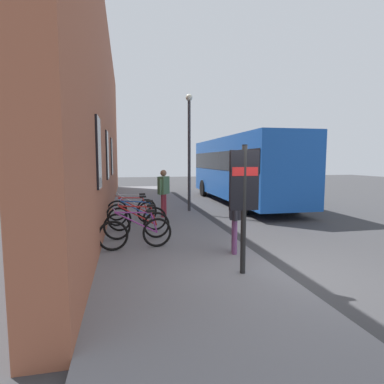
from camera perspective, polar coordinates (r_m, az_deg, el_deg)
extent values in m
plane|color=#38383A|center=(12.17, 6.77, -4.75)|extent=(60.00, 60.00, 0.00)
cube|color=slate|center=(13.54, -7.14, -3.42)|extent=(24.00, 3.50, 0.12)
cube|color=#9E563D|center=(14.45, -16.04, 12.81)|extent=(22.00, 0.60, 8.07)
cube|color=black|center=(7.34, -16.84, 6.89)|extent=(0.90, 0.06, 1.60)
cube|color=black|center=(10.83, -15.34, 6.53)|extent=(0.90, 0.06, 1.60)
cube|color=black|center=(14.32, -14.57, 6.35)|extent=(0.90, 0.06, 1.60)
torus|color=black|center=(7.53, -14.34, -7.81)|extent=(0.14, 0.72, 0.72)
torus|color=black|center=(7.67, -6.43, -7.41)|extent=(0.14, 0.72, 0.72)
cylinder|color=#8C338C|center=(7.53, -10.20, -5.58)|extent=(0.15, 1.02, 0.58)
cylinder|color=#8C338C|center=(7.47, -10.80, -3.73)|extent=(0.13, 0.85, 0.09)
cylinder|color=#8C338C|center=(7.61, -7.01, -5.61)|extent=(0.06, 0.19, 0.51)
cube|color=black|center=(7.54, -7.60, -3.48)|extent=(0.12, 0.21, 0.06)
cylinder|color=#8C338C|center=(7.42, -14.07, -3.28)|extent=(0.48, 0.08, 0.02)
torus|color=black|center=(8.51, -13.63, -6.22)|extent=(0.06, 0.72, 0.72)
torus|color=black|center=(8.55, -6.54, -6.03)|extent=(0.06, 0.72, 0.72)
cylinder|color=#B21E1E|center=(8.46, -9.94, -4.31)|extent=(0.04, 1.02, 0.58)
cylinder|color=#B21E1E|center=(8.42, -10.48, -2.65)|extent=(0.04, 0.85, 0.09)
cylinder|color=#B21E1E|center=(8.49, -7.07, -4.40)|extent=(0.04, 0.18, 0.51)
cube|color=black|center=(8.44, -7.60, -2.47)|extent=(0.10, 0.20, 0.06)
cylinder|color=#B21E1E|center=(8.40, -13.39, -2.20)|extent=(0.48, 0.03, 0.02)
torus|color=black|center=(9.54, -13.22, -4.90)|extent=(0.14, 0.72, 0.72)
torus|color=black|center=(9.45, -6.88, -4.88)|extent=(0.14, 0.72, 0.72)
cylinder|color=#1E4CA5|center=(9.43, -9.94, -3.26)|extent=(0.15, 1.01, 0.58)
cylinder|color=#1E4CA5|center=(9.40, -10.43, -1.75)|extent=(0.13, 0.85, 0.09)
cylinder|color=#1E4CA5|center=(9.41, -7.36, -3.39)|extent=(0.06, 0.19, 0.51)
cube|color=black|center=(9.37, -7.84, -1.64)|extent=(0.12, 0.21, 0.06)
cylinder|color=#1E4CA5|center=(9.44, -13.01, -1.32)|extent=(0.48, 0.08, 0.02)
torus|color=black|center=(10.27, -13.63, -4.14)|extent=(0.30, 0.70, 0.72)
torus|color=black|center=(10.64, -8.25, -3.69)|extent=(0.30, 0.70, 0.72)
cylinder|color=#B21E1E|center=(10.41, -10.79, -2.41)|extent=(0.38, 0.97, 0.58)
cylinder|color=#B21E1E|center=(10.35, -11.21, -1.07)|extent=(0.32, 0.81, 0.09)
cylinder|color=#B21E1E|center=(10.58, -8.64, -2.38)|extent=(0.10, 0.19, 0.51)
cube|color=black|center=(10.51, -9.04, -0.85)|extent=(0.16, 0.22, 0.06)
cylinder|color=#B21E1E|center=(10.20, -13.44, -0.80)|extent=(0.46, 0.19, 0.02)
torus|color=black|center=(11.20, -13.63, -3.32)|extent=(0.16, 0.72, 0.72)
torus|color=black|center=(11.37, -8.36, -3.08)|extent=(0.16, 0.72, 0.72)
cylinder|color=silver|center=(11.24, -10.88, -1.81)|extent=(0.18, 1.01, 0.58)
cylinder|color=silver|center=(11.19, -11.28, -0.56)|extent=(0.16, 0.85, 0.09)
cylinder|color=silver|center=(11.32, -8.75, -1.84)|extent=(0.06, 0.19, 0.51)
cube|color=black|center=(11.27, -9.15, -0.40)|extent=(0.13, 0.21, 0.06)
cylinder|color=silver|center=(11.13, -13.45, -0.25)|extent=(0.48, 0.09, 0.02)
cylinder|color=black|center=(5.81, 9.48, -3.31)|extent=(0.10, 0.10, 2.40)
cube|color=black|center=(5.75, 9.57, 2.11)|extent=(0.08, 0.55, 1.10)
cube|color=red|center=(5.74, 9.60, 3.76)|extent=(0.09, 0.50, 0.16)
cube|color=#1951B2|center=(16.34, 9.04, 4.46)|extent=(10.52, 2.58, 3.00)
cube|color=black|center=(16.34, 9.06, 5.72)|extent=(10.31, 2.62, 0.90)
cylinder|color=black|center=(13.92, 18.50, -1.59)|extent=(1.00, 0.26, 1.00)
cylinder|color=black|center=(12.89, 9.23, -1.94)|extent=(1.00, 0.26, 1.00)
cylinder|color=black|center=(19.98, 8.79, 0.83)|extent=(1.00, 0.26, 1.00)
cylinder|color=black|center=(19.27, 2.09, 0.71)|extent=(1.00, 0.26, 1.00)
cylinder|color=#723F72|center=(7.27, 7.76, -7.82)|extent=(0.12, 0.12, 0.80)
cylinder|color=#723F72|center=(7.11, 7.84, -8.14)|extent=(0.12, 0.12, 0.80)
cube|color=#26262D|center=(7.06, 7.88, -2.43)|extent=(0.52, 0.36, 0.60)
sphere|color=#8C664C|center=(7.01, 7.93, 0.98)|extent=(0.22, 0.22, 0.22)
cylinder|color=#26262D|center=(7.33, 7.75, -2.43)|extent=(0.09, 0.09, 0.54)
cylinder|color=#26262D|center=(6.80, 8.01, -3.07)|extent=(0.09, 0.09, 0.54)
cylinder|color=maroon|center=(11.73, -5.02, -2.40)|extent=(0.13, 0.13, 0.86)
cylinder|color=maroon|center=(11.57, -5.42, -2.52)|extent=(0.13, 0.13, 0.86)
cube|color=#4C724C|center=(11.56, -5.25, 1.25)|extent=(0.56, 0.49, 0.65)
sphere|color=#8C664C|center=(11.53, -5.27, 3.49)|extent=(0.23, 0.23, 0.23)
cylinder|color=#4C724C|center=(11.82, -4.63, 1.15)|extent=(0.10, 0.10, 0.58)
cylinder|color=#4C724C|center=(11.31, -5.89, 0.93)|extent=(0.10, 0.10, 0.58)
cylinder|color=#333338|center=(12.89, -0.52, 6.53)|extent=(0.12, 0.12, 4.53)
sphere|color=silver|center=(13.13, -0.53, 16.99)|extent=(0.28, 0.28, 0.28)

